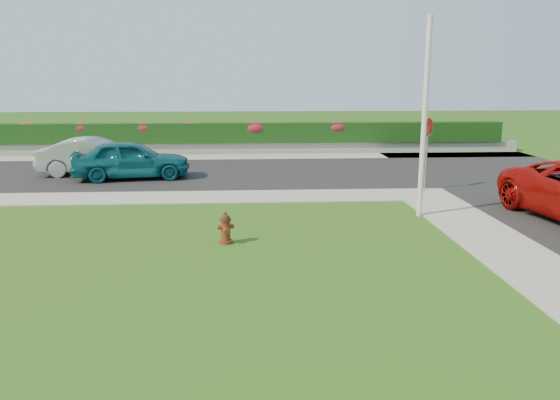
{
  "coord_description": "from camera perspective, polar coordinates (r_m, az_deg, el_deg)",
  "views": [
    {
      "loc": [
        0.72,
        -9.88,
        4.12
      ],
      "look_at": [
        1.55,
        4.46,
        0.9
      ],
      "focal_mm": 35.0,
      "sensor_mm": 36.0,
      "label": 1
    }
  ],
  "objects": [
    {
      "name": "flower_clump_d",
      "position": [
        30.67,
        -9.57,
        7.55
      ],
      "size": [
        1.05,
        0.68,
        0.53
      ],
      "primitive_type": "ellipsoid",
      "color": "#B01E36",
      "rests_on": "hedge"
    },
    {
      "name": "sidewalk_far",
      "position": [
        20.45,
        -22.41,
        0.11
      ],
      "size": [
        24.0,
        2.0,
        0.04
      ],
      "primitive_type": "cube",
      "color": "gray",
      "rests_on": "ground"
    },
    {
      "name": "stop_sign",
      "position": [
        20.78,
        15.16,
        6.5
      ],
      "size": [
        0.56,
        0.52,
        2.74
      ],
      "rotation": [
        0.0,
        0.0,
        0.35
      ],
      "color": "slate",
      "rests_on": "ground"
    },
    {
      "name": "sedan_teal",
      "position": [
        23.35,
        -15.28,
        4.13
      ],
      "size": [
        4.95,
        2.59,
        1.61
      ],
      "primitive_type": "imported",
      "rotation": [
        0.0,
        0.0,
        1.72
      ],
      "color": "#0C525E",
      "rests_on": "street_far"
    },
    {
      "name": "ground",
      "position": [
        10.73,
        -7.02,
        -10.05
      ],
      "size": [
        120.0,
        120.0,
        0.0
      ],
      "primitive_type": "plane",
      "color": "black",
      "rests_on": "ground"
    },
    {
      "name": "curb_corner",
      "position": [
        20.31,
        14.78,
        0.57
      ],
      "size": [
        2.0,
        2.0,
        0.04
      ],
      "primitive_type": "cube",
      "color": "gray",
      "rests_on": "ground"
    },
    {
      "name": "utility_pole",
      "position": [
        16.74,
        14.86,
        8.18
      ],
      "size": [
        0.16,
        0.16,
        5.88
      ],
      "primitive_type": "cylinder",
      "color": "silver",
      "rests_on": "ground"
    },
    {
      "name": "flower_clump_f",
      "position": [
        30.89,
        5.96,
        7.58
      ],
      "size": [
        1.34,
        0.86,
        0.67
      ],
      "primitive_type": "ellipsoid",
      "color": "#B01E36",
      "rests_on": "hedge"
    },
    {
      "name": "flower_clump_a",
      "position": [
        32.76,
        -24.92,
        6.85
      ],
      "size": [
        1.1,
        0.71,
        0.55
      ],
      "primitive_type": "ellipsoid",
      "color": "#B01E36",
      "rests_on": "hedge"
    },
    {
      "name": "sidewalk_beyond",
      "position": [
        29.22,
        -6.67,
        4.48
      ],
      "size": [
        34.0,
        2.0,
        0.04
      ],
      "primitive_type": "cube",
      "color": "gray",
      "rests_on": "ground"
    },
    {
      "name": "flower_clump_c",
      "position": [
        31.03,
        -14.02,
        7.34
      ],
      "size": [
        1.24,
        0.8,
        0.62
      ],
      "primitive_type": "ellipsoid",
      "color": "#B01E36",
      "rests_on": "hedge"
    },
    {
      "name": "retaining_wall",
      "position": [
        30.66,
        -6.52,
        5.4
      ],
      "size": [
        34.0,
        0.4,
        0.6
      ],
      "primitive_type": "cube",
      "color": "gray",
      "rests_on": "ground"
    },
    {
      "name": "fire_hydrant",
      "position": [
        13.92,
        -5.7,
        -2.99
      ],
      "size": [
        0.42,
        0.4,
        0.81
      ],
      "rotation": [
        0.0,
        0.0,
        0.26
      ],
      "color": "#4F170C",
      "rests_on": "ground"
    },
    {
      "name": "flower_clump_e",
      "position": [
        30.5,
        -2.61,
        7.54
      ],
      "size": [
        1.41,
        0.91,
        0.71
      ],
      "primitive_type": "ellipsoid",
      "color": "#B01E36",
      "rests_on": "hedge"
    },
    {
      "name": "street_far",
      "position": [
        24.89,
        -16.56,
        2.63
      ],
      "size": [
        26.0,
        8.0,
        0.04
      ],
      "primitive_type": "cube",
      "color": "black",
      "rests_on": "ground"
    },
    {
      "name": "hedge",
      "position": [
        30.67,
        -6.55,
        7.0
      ],
      "size": [
        32.0,
        0.9,
        1.1
      ],
      "primitive_type": "cube",
      "color": "black",
      "rests_on": "retaining_wall"
    },
    {
      "name": "flower_clump_b",
      "position": [
        31.81,
        -19.98,
        7.09
      ],
      "size": [
        1.2,
        0.77,
        0.6
      ],
      "primitive_type": "ellipsoid",
      "color": "#B01E36",
      "rests_on": "hedge"
    },
    {
      "name": "sedan_silver",
      "position": [
        24.84,
        -18.66,
        4.35
      ],
      "size": [
        4.85,
        1.93,
        1.57
      ],
      "primitive_type": "imported",
      "rotation": [
        0.0,
        0.0,
        1.63
      ],
      "color": "#93969A",
      "rests_on": "street_far"
    }
  ]
}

